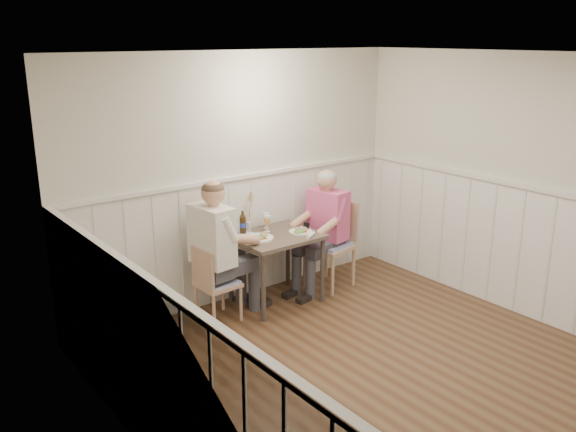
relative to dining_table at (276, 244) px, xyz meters
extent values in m
plane|color=#492C1A|center=(-0.18, -1.84, -0.65)|extent=(4.50, 4.50, 0.00)
cube|color=beige|center=(-0.18, 0.41, 0.65)|extent=(4.00, 0.04, 2.60)
cube|color=beige|center=(-2.18, -1.84, 0.65)|extent=(0.04, 4.50, 2.60)
cube|color=beige|center=(1.82, -1.84, 0.65)|extent=(0.04, 4.50, 2.60)
cube|color=white|center=(-0.18, -1.84, 1.94)|extent=(4.00, 4.50, 0.02)
cube|color=silver|center=(-0.18, 0.39, 0.00)|extent=(3.98, 0.03, 1.30)
cube|color=silver|center=(-2.16, -1.84, 0.00)|extent=(0.03, 4.48, 1.30)
cube|color=silver|center=(1.81, -1.84, 0.00)|extent=(0.03, 4.48, 1.30)
cube|color=silver|center=(-0.18, 0.38, 0.67)|extent=(3.98, 0.06, 0.04)
cube|color=silver|center=(-2.15, -1.84, 0.67)|extent=(0.06, 4.48, 0.04)
cube|color=silver|center=(1.79, -1.84, 0.67)|extent=(0.06, 4.48, 0.04)
cube|color=#473F36|center=(0.00, 0.00, 0.08)|extent=(0.87, 0.70, 0.04)
cylinder|color=#3F3833|center=(-0.38, -0.30, -0.29)|extent=(0.05, 0.05, 0.71)
cylinder|color=#3F3833|center=(-0.38, 0.30, -0.29)|extent=(0.05, 0.05, 0.71)
cylinder|color=#3F3833|center=(0.38, -0.30, -0.29)|extent=(0.05, 0.05, 0.71)
cylinder|color=#3F3833|center=(0.38, 0.30, -0.29)|extent=(0.05, 0.05, 0.71)
cube|color=tan|center=(0.72, -0.03, -0.18)|extent=(0.54, 0.54, 0.04)
cube|color=#4B5BA2|center=(0.72, -0.03, -0.14)|extent=(0.48, 0.48, 0.03)
cube|color=tan|center=(0.92, 0.01, 0.08)|extent=(0.12, 0.45, 0.48)
cylinder|color=tan|center=(0.95, -0.18, -0.42)|extent=(0.04, 0.04, 0.45)
cylinder|color=tan|center=(0.57, -0.26, -0.42)|extent=(0.04, 0.04, 0.45)
cylinder|color=tan|center=(0.88, 0.20, -0.42)|extent=(0.04, 0.04, 0.45)
cylinder|color=tan|center=(0.49, 0.13, -0.42)|extent=(0.04, 0.04, 0.45)
cube|color=tan|center=(-0.72, 0.00, -0.27)|extent=(0.39, 0.39, 0.04)
cube|color=#4B5BA2|center=(-0.72, 0.00, -0.23)|extent=(0.35, 0.35, 0.03)
cube|color=tan|center=(-0.88, -0.01, -0.05)|extent=(0.04, 0.37, 0.39)
cylinder|color=tan|center=(-0.88, 0.15, -0.46)|extent=(0.03, 0.03, 0.36)
cylinder|color=tan|center=(-0.57, 0.17, -0.46)|extent=(0.03, 0.03, 0.36)
cylinder|color=tan|center=(-0.87, -0.16, -0.46)|extent=(0.03, 0.03, 0.36)
cylinder|color=tan|center=(-0.55, -0.15, -0.46)|extent=(0.03, 0.03, 0.36)
cube|color=#3F3F47|center=(0.69, 0.00, -0.42)|extent=(0.51, 0.47, 0.45)
cube|color=#3F3F47|center=(0.50, -0.03, -0.14)|extent=(0.48, 0.43, 0.13)
cube|color=pink|center=(0.69, 0.00, 0.20)|extent=(0.32, 0.48, 0.55)
sphere|color=tan|center=(0.69, 0.00, 0.59)|extent=(0.22, 0.22, 0.22)
sphere|color=#A5A5A0|center=(0.69, 0.00, 0.62)|extent=(0.21, 0.21, 0.21)
cube|color=black|center=(0.34, -0.06, 0.20)|extent=(0.03, 0.07, 0.13)
cube|color=#3F3F47|center=(-0.74, 0.02, -0.41)|extent=(0.51, 0.47, 0.48)
cube|color=#3F3F47|center=(-0.53, 0.04, -0.11)|extent=(0.49, 0.43, 0.14)
cube|color=white|center=(-0.74, 0.02, 0.25)|extent=(0.31, 0.49, 0.58)
sphere|color=tan|center=(-0.74, 0.02, 0.67)|extent=(0.23, 0.23, 0.23)
sphere|color=#4C3828|center=(-0.74, 0.02, 0.70)|extent=(0.22, 0.22, 0.22)
cylinder|color=white|center=(0.25, -0.09, 0.11)|extent=(0.25, 0.25, 0.02)
ellipsoid|color=#3F722D|center=(0.21, -0.12, 0.14)|extent=(0.12, 0.10, 0.05)
sphere|color=tan|center=(0.30, -0.09, 0.14)|extent=(0.03, 0.03, 0.03)
cube|color=#975251|center=(0.26, -0.04, 0.13)|extent=(0.07, 0.05, 0.01)
cylinder|color=white|center=(0.32, -0.04, 0.14)|extent=(0.05, 0.05, 0.03)
cylinder|color=white|center=(-0.23, 0.00, 0.12)|extent=(0.30, 0.30, 0.02)
ellipsoid|color=#3F722D|center=(-0.27, -0.04, 0.15)|extent=(0.15, 0.12, 0.06)
sphere|color=tan|center=(-0.16, 0.01, 0.15)|extent=(0.04, 0.04, 0.04)
cylinder|color=silver|center=(0.04, 0.24, 0.11)|extent=(0.06, 0.06, 0.01)
cylinder|color=silver|center=(0.04, 0.24, 0.15)|extent=(0.01, 0.01, 0.08)
cone|color=#E89241|center=(0.04, 0.24, 0.22)|extent=(0.07, 0.07, 0.07)
cylinder|color=silver|center=(0.04, 0.24, 0.26)|extent=(0.07, 0.07, 0.03)
cylinder|color=silver|center=(-0.02, 0.14, 0.11)|extent=(0.06, 0.06, 0.01)
cylinder|color=silver|center=(-0.02, 0.14, 0.15)|extent=(0.01, 0.01, 0.08)
cone|color=#E89241|center=(-0.02, 0.14, 0.22)|extent=(0.07, 0.07, 0.07)
cylinder|color=silver|center=(-0.02, 0.14, 0.27)|extent=(0.07, 0.07, 0.03)
cylinder|color=black|center=(-0.25, 0.24, 0.19)|extent=(0.07, 0.07, 0.18)
cone|color=black|center=(-0.25, 0.24, 0.30)|extent=(0.07, 0.07, 0.04)
cylinder|color=black|center=(-0.25, 0.24, 0.33)|extent=(0.03, 0.03, 0.03)
cylinder|color=#26369D|center=(-0.25, 0.24, 0.20)|extent=(0.07, 0.07, 0.05)
cylinder|color=white|center=(0.24, -0.28, 0.12)|extent=(0.17, 0.12, 0.04)
cylinder|color=silver|center=(-0.14, 0.30, 0.15)|extent=(0.05, 0.05, 0.09)
cylinder|color=tan|center=(-0.14, 0.30, 0.31)|extent=(0.03, 0.03, 0.30)
cone|color=tan|center=(-0.14, 0.30, 0.49)|extent=(0.04, 0.04, 0.10)
cube|color=#4B5BA2|center=(-0.34, 0.22, 0.11)|extent=(0.39, 0.36, 0.01)
camera|label=1|loc=(-3.56, -4.83, 2.09)|focal=38.00mm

